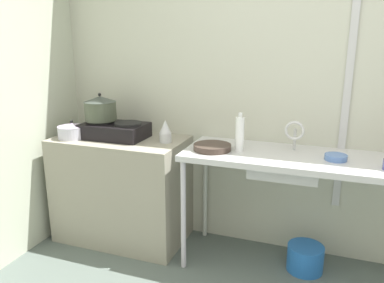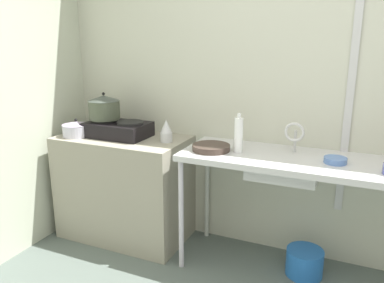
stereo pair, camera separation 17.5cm
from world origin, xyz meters
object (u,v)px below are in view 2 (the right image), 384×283
object	(u,v)px
stove	(118,129)
pot_beside_stove	(77,129)
sink_basin	(283,168)
faucet	(294,134)
pot_on_left_burner	(104,107)
bucket_on_floor	(304,262)
frying_pan	(211,148)
bottle_by_sink	(238,135)
percolator	(166,131)
small_bowl_on_drainboard	(335,160)

from	to	relation	value
stove	pot_beside_stove	size ratio (longest dim) A/B	2.23
sink_basin	faucet	size ratio (longest dim) A/B	2.04
pot_on_left_burner	bucket_on_floor	distance (m)	1.86
frying_pan	bottle_by_sink	world-z (taller)	bottle_by_sink
sink_basin	frying_pan	size ratio (longest dim) A/B	1.69
faucet	bucket_on_floor	size ratio (longest dim) A/B	0.86
frying_pan	faucet	bearing A→B (deg)	15.75
faucet	stove	bearing A→B (deg)	-176.60
bucket_on_floor	percolator	bearing A→B (deg)	-179.90
small_bowl_on_drainboard	pot_on_left_burner	bearing A→B (deg)	179.38
stove	frying_pan	world-z (taller)	stove
percolator	faucet	distance (m)	0.92
small_bowl_on_drainboard	pot_beside_stove	bearing A→B (deg)	-176.93
pot_on_left_burner	small_bowl_on_drainboard	world-z (taller)	pot_on_left_burner
stove	faucet	size ratio (longest dim) A/B	2.27
stove	frying_pan	xyz separation A→B (m)	(0.81, -0.07, -0.04)
pot_beside_stove	pot_on_left_burner	bearing A→B (deg)	33.09
stove	bucket_on_floor	size ratio (longest dim) A/B	1.95
small_bowl_on_drainboard	percolator	bearing A→B (deg)	178.60
percolator	small_bowl_on_drainboard	bearing A→B (deg)	-1.40
percolator	bucket_on_floor	distance (m)	1.34
stove	frying_pan	size ratio (longest dim) A/B	1.88
stove	faucet	world-z (taller)	faucet
pot_on_left_burner	sink_basin	size ratio (longest dim) A/B	0.56
pot_on_left_burner	bottle_by_sink	size ratio (longest dim) A/B	0.93
frying_pan	small_bowl_on_drainboard	world-z (taller)	frying_pan
pot_beside_stove	sink_basin	distance (m)	1.61
frying_pan	bucket_on_floor	xyz separation A→B (m)	(0.67, 0.08, -0.76)
pot_on_left_burner	small_bowl_on_drainboard	xyz separation A→B (m)	(1.72, -0.02, -0.21)
pot_on_left_burner	pot_beside_stove	xyz separation A→B (m)	(-0.19, -0.12, -0.17)
pot_on_left_burner	faucet	xyz separation A→B (m)	(1.45, 0.08, -0.09)
bottle_by_sink	bucket_on_floor	bearing A→B (deg)	5.03
frying_pan	small_bowl_on_drainboard	distance (m)	0.80
frying_pan	bucket_on_floor	size ratio (longest dim) A/B	1.04
bucket_on_floor	pot_on_left_burner	bearing A→B (deg)	-179.56
stove	bottle_by_sink	distance (m)	0.99
percolator	sink_basin	world-z (taller)	percolator
bucket_on_floor	frying_pan	bearing A→B (deg)	-173.00
sink_basin	bucket_on_floor	bearing A→B (deg)	19.03
pot_beside_stove	frying_pan	xyz separation A→B (m)	(1.11, 0.05, -0.04)
pot_on_left_burner	pot_beside_stove	distance (m)	0.28
sink_basin	pot_beside_stove	bearing A→B (deg)	-177.42
stove	bottle_by_sink	world-z (taller)	bottle_by_sink
percolator	bucket_on_floor	size ratio (longest dim) A/B	0.67
faucet	pot_on_left_burner	bearing A→B (deg)	-176.88
bottle_by_sink	stove	bearing A→B (deg)	178.24
stove	frying_pan	distance (m)	0.81
small_bowl_on_drainboard	bottle_by_sink	xyz separation A→B (m)	(-0.62, -0.01, 0.10)
sink_basin	small_bowl_on_drainboard	distance (m)	0.32
sink_basin	faucet	bearing A→B (deg)	73.09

